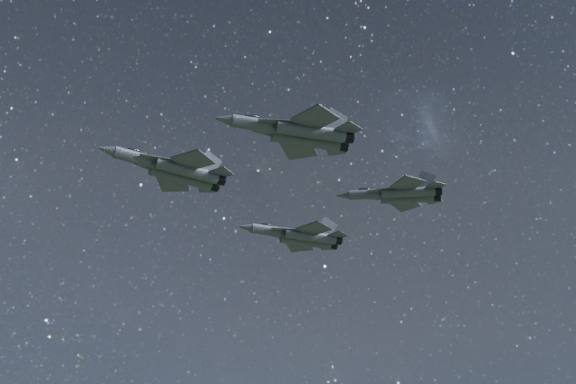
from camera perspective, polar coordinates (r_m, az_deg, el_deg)
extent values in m
cylinder|color=#393E48|center=(88.08, -12.19, 2.71)|extent=(7.67, 3.34, 1.58)
cone|color=#393E48|center=(87.07, -15.21, 3.50)|extent=(2.71, 1.96, 1.42)
ellipsoid|color=black|center=(88.20, -12.88, 3.33)|extent=(2.60, 1.61, 0.78)
cube|color=#393E48|center=(89.44, -9.01, 1.84)|extent=(8.44, 3.48, 1.32)
cylinder|color=#393E48|center=(88.50, -8.54, 1.81)|extent=(8.65, 3.58, 1.58)
cylinder|color=#393E48|center=(90.16, -9.03, 1.24)|extent=(8.65, 3.58, 1.58)
cylinder|color=black|center=(90.00, -5.80, 1.07)|extent=(1.63, 1.74, 1.46)
cylinder|color=black|center=(91.63, -6.33, 0.53)|extent=(1.63, 1.74, 1.46)
cube|color=#393E48|center=(87.34, -10.78, 2.75)|extent=(5.33, 1.38, 0.12)
cube|color=#393E48|center=(89.60, -11.38, 1.96)|extent=(5.26, 3.23, 0.12)
cube|color=#393E48|center=(86.57, -8.05, 2.66)|extent=(5.82, 5.80, 0.20)
cube|color=#393E48|center=(92.22, -9.70, 0.73)|extent=(5.02, 5.34, 0.20)
cube|color=#393E48|center=(88.90, -5.68, 1.61)|extent=(3.44, 3.45, 0.15)
cube|color=#393E48|center=(92.67, -6.89, 0.36)|extent=(2.95, 3.08, 0.15)
cube|color=#393E48|center=(90.18, -6.67, 2.48)|extent=(3.52, 0.73, 3.61)
cube|color=#393E48|center=(92.22, -7.31, 1.77)|extent=(3.39, 1.28, 3.61)
cylinder|color=#393E48|center=(101.02, -1.17, -3.34)|extent=(7.14, 1.79, 1.49)
cone|color=#393E48|center=(99.89, -3.69, -2.98)|extent=(2.35, 1.44, 1.34)
ellipsoid|color=black|center=(101.03, -1.79, -2.88)|extent=(2.32, 1.10, 0.74)
cube|color=#393E48|center=(102.44, 1.49, -3.73)|extent=(7.90, 1.77, 1.24)
cylinder|color=#393E48|center=(101.56, 1.88, -3.77)|extent=(8.10, 1.83, 1.49)
cylinder|color=#393E48|center=(103.20, 1.51, -4.19)|extent=(8.10, 1.83, 1.49)
cylinder|color=black|center=(103.04, 4.18, -4.08)|extent=(1.30, 1.43, 1.38)
cylinder|color=black|center=(104.66, 3.79, -4.49)|extent=(1.30, 1.43, 1.38)
cube|color=#393E48|center=(100.33, -0.01, -3.23)|extent=(5.08, 1.78, 0.11)
cube|color=#393E48|center=(102.56, -0.47, -3.81)|extent=(5.09, 2.18, 0.11)
cube|color=#393E48|center=(99.63, 2.23, -3.13)|extent=(5.33, 5.45, 0.19)
cube|color=#393E48|center=(105.19, 0.99, -4.57)|extent=(5.19, 5.37, 0.19)
cube|color=#393E48|center=(101.94, 4.24, -3.68)|extent=(3.14, 3.20, 0.14)
cube|color=#393E48|center=(105.66, 3.34, -4.63)|extent=(3.06, 3.14, 0.14)
cube|color=#393E48|center=(103.04, 3.36, -2.99)|extent=(3.33, 0.46, 3.41)
cube|color=#393E48|center=(105.05, 2.88, -3.52)|extent=(3.32, 0.56, 3.41)
cylinder|color=#393E48|center=(74.72, -2.15, 5.66)|extent=(6.97, 1.54, 1.47)
cone|color=#393E48|center=(74.02, -5.57, 6.16)|extent=(2.27, 1.34, 1.32)
ellipsoid|color=black|center=(74.91, -2.98, 6.23)|extent=(2.25, 1.01, 0.72)
cube|color=#393E48|center=(75.74, 1.46, 5.09)|extent=(7.72, 1.49, 1.22)
cylinder|color=#393E48|center=(74.85, 1.95, 5.16)|extent=(7.91, 1.55, 1.47)
cylinder|color=#393E48|center=(76.35, 1.53, 4.41)|extent=(7.91, 1.55, 1.47)
cylinder|color=black|center=(76.05, 5.07, 4.67)|extent=(1.24, 1.37, 1.35)
cylinder|color=black|center=(77.53, 4.60, 3.94)|extent=(1.24, 1.37, 1.35)
cube|color=#393E48|center=(73.96, -0.64, 5.93)|extent=(4.99, 2.00, 0.11)
cube|color=#393E48|center=(76.01, -1.13, 4.89)|extent=(4.99, 1.90, 0.11)
cube|color=#393E48|center=(73.13, 2.32, 6.24)|extent=(5.15, 5.31, 0.19)
cube|color=#393E48|center=(78.23, 0.92, 3.68)|extent=(5.18, 5.33, 0.19)
cube|color=#393E48|center=(75.09, 5.11, 5.32)|extent=(3.03, 3.11, 0.14)
cube|color=#393E48|center=(78.49, 4.04, 3.64)|extent=(3.06, 3.12, 0.14)
cube|color=#393E48|center=(76.39, 3.94, 6.06)|extent=(3.26, 0.45, 3.34)
cube|color=#393E48|center=(78.23, 3.39, 5.13)|extent=(3.27, 0.42, 3.34)
cylinder|color=#393E48|center=(96.46, 7.14, -0.18)|extent=(6.60, 3.67, 1.38)
cone|color=#393E48|center=(96.38, 4.62, -0.29)|extent=(2.43, 1.93, 1.24)
ellipsoid|color=black|center=(96.74, 6.49, 0.14)|extent=(2.30, 1.63, 0.68)
cube|color=#393E48|center=(96.74, 9.86, -0.08)|extent=(7.24, 3.88, 1.15)
cylinder|color=#393E48|center=(95.81, 10.12, -0.03)|extent=(7.42, 3.99, 1.38)
cylinder|color=#393E48|center=(97.37, 10.06, -0.52)|extent=(7.42, 3.99, 1.38)
cylinder|color=black|center=(96.27, 12.53, 0.08)|extent=(1.54, 1.61, 1.27)
cylinder|color=black|center=(97.83, 12.43, -0.41)|extent=(1.54, 1.61, 1.27)
cube|color=#393E48|center=(95.44, 8.11, 0.15)|extent=(4.41, 3.28, 0.11)
cube|color=#393E48|center=(97.55, 8.07, -0.52)|extent=(4.70, 1.79, 0.11)
cube|color=#393E48|center=(94.02, 10.09, 0.67)|extent=(4.01, 4.36, 0.18)
cube|color=#393E48|center=(99.31, 9.88, -1.00)|extent=(5.06, 4.97, 0.18)
cube|color=#393E48|center=(95.30, 12.38, 0.49)|extent=(2.34, 2.49, 0.13)
cube|color=#393E48|center=(98.87, 12.15, -0.64)|extent=(3.00, 2.97, 0.13)
cube|color=#393E48|center=(96.68, 11.56, 0.98)|extent=(2.82, 1.48, 3.15)
cube|color=#393E48|center=(98.61, 11.45, 0.35)|extent=(2.99, 1.02, 3.15)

